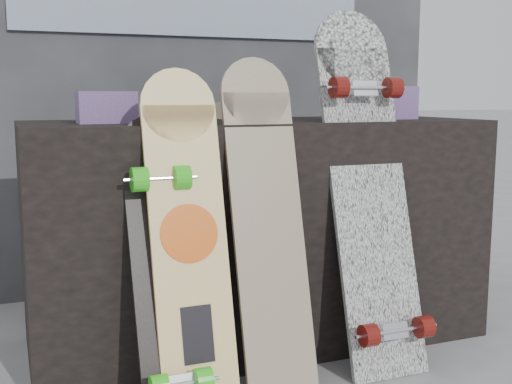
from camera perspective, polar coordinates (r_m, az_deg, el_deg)
name	(u,v)px	position (r m, az deg, el deg)	size (l,w,h in m)	color
vendor_table	(257,231)	(2.32, 0.13, -3.52)	(1.60, 0.60, 0.80)	black
booth	(191,49)	(3.08, -5.82, 12.54)	(2.40, 0.22, 2.20)	#2E2D32
merch_box_purple	(106,107)	(2.10, -13.16, 7.34)	(0.18, 0.12, 0.10)	#403267
merch_box_small	(392,103)	(2.47, 11.99, 7.77)	(0.14, 0.14, 0.12)	#403267
merch_box_flat	(247,111)	(2.45, -0.80, 7.25)	(0.22, 0.10, 0.06)	#D1B78C
longboard_geisha	(188,229)	(1.84, -6.05, -3.27)	(0.22, 0.27, 0.97)	beige
longboard_celtic	(267,214)	(1.93, 0.97, -1.98)	(0.22, 0.28, 1.01)	beige
longboard_cascadia	(369,181)	(2.13, 10.00, 0.98)	(0.27, 0.40, 1.18)	white
skateboard_dark	(166,261)	(1.84, -8.05, -6.07)	(0.19, 0.36, 0.83)	black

